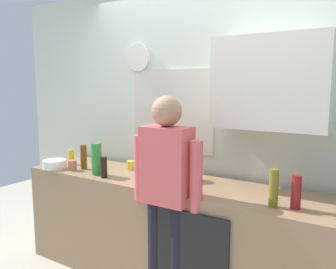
{
  "coord_description": "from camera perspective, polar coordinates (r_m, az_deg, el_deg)",
  "views": [
    {
      "loc": [
        1.3,
        -2.03,
        1.67
      ],
      "look_at": [
        -0.15,
        0.25,
        1.28
      ],
      "focal_mm": 36.61,
      "sensor_mm": 36.0,
      "label": 1
    }
  ],
  "objects": [
    {
      "name": "dish_soap",
      "position": [
        3.56,
        -15.79,
        -3.56
      ],
      "size": [
        0.06,
        0.06,
        0.18
      ],
      "color": "yellow",
      "rests_on": "kitchen_counter"
    },
    {
      "name": "person_at_sink",
      "position": [
        2.51,
        -0.22,
        -8.5
      ],
      "size": [
        0.57,
        0.22,
        1.6
      ],
      "rotation": [
        0.0,
        0.0,
        -0.2
      ],
      "color": "black",
      "rests_on": "ground_plane"
    },
    {
      "name": "bottle_olive_oil",
      "position": [
        2.33,
        17.18,
        -8.52
      ],
      "size": [
        0.06,
        0.06,
        0.25
      ],
      "primitive_type": "cylinder",
      "color": "olive",
      "rests_on": "kitchen_counter"
    },
    {
      "name": "cup_white_mug",
      "position": [
        3.07,
        -4.8,
        -5.7
      ],
      "size": [
        0.08,
        0.08,
        0.09
      ],
      "primitive_type": "cylinder",
      "color": "white",
      "rests_on": "kitchen_counter"
    },
    {
      "name": "mixing_bowl",
      "position": [
        3.44,
        -18.36,
        -4.69
      ],
      "size": [
        0.22,
        0.22,
        0.08
      ],
      "primitive_type": "cylinder",
      "color": "white",
      "rests_on": "kitchen_counter"
    },
    {
      "name": "bottle_amber_beer",
      "position": [
        3.32,
        -13.86,
        -3.66
      ],
      "size": [
        0.06,
        0.06,
        0.23
      ],
      "primitive_type": "cylinder",
      "color": "brown",
      "rests_on": "kitchen_counter"
    },
    {
      "name": "cup_terracotta_mug",
      "position": [
        3.31,
        -15.66,
        -4.97
      ],
      "size": [
        0.08,
        0.08,
        0.09
      ],
      "primitive_type": "cylinder",
      "color": "#B26647",
      "rests_on": "kitchen_counter"
    },
    {
      "name": "bottle_red_vinegar",
      "position": [
        2.35,
        20.54,
        -8.95
      ],
      "size": [
        0.06,
        0.06,
        0.22
      ],
      "primitive_type": "cylinder",
      "color": "maroon",
      "rests_on": "kitchen_counter"
    },
    {
      "name": "cup_yellow_cup",
      "position": [
        3.23,
        -6.25,
        -5.1
      ],
      "size": [
        0.07,
        0.07,
        0.08
      ],
      "primitive_type": "cylinder",
      "color": "yellow",
      "rests_on": "kitchen_counter"
    },
    {
      "name": "dishwasher_panel",
      "position": [
        2.6,
        3.89,
        -21.13
      ],
      "size": [
        0.56,
        0.02,
        0.8
      ],
      "primitive_type": "cube",
      "color": "black",
      "rests_on": "ground_plane"
    },
    {
      "name": "bottle_clear_soda",
      "position": [
        3.09,
        -11.81,
        -4.0
      ],
      "size": [
        0.09,
        0.09,
        0.28
      ],
      "primitive_type": "cylinder",
      "color": "#2D8C33",
      "rests_on": "kitchen_counter"
    },
    {
      "name": "kitchen_counter",
      "position": [
        2.93,
        3.09,
        -16.54
      ],
      "size": [
        3.09,
        0.64,
        0.89
      ],
      "primitive_type": "cube",
      "color": "#937251",
      "rests_on": "ground_plane"
    },
    {
      "name": "back_wall_assembly",
      "position": [
        3.01,
        8.08,
        2.05
      ],
      "size": [
        4.69,
        0.42,
        2.6
      ],
      "color": "silver",
      "rests_on": "ground_plane"
    },
    {
      "name": "potted_plant",
      "position": [
        2.87,
        2.56,
        -4.91
      ],
      "size": [
        0.15,
        0.15,
        0.23
      ],
      "color": "#9E5638",
      "rests_on": "kitchen_counter"
    },
    {
      "name": "bottle_dark_sauce",
      "position": [
        2.98,
        -10.62,
        -5.38
      ],
      "size": [
        0.06,
        0.06,
        0.18
      ],
      "primitive_type": "cylinder",
      "color": "black",
      "rests_on": "kitchen_counter"
    }
  ]
}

